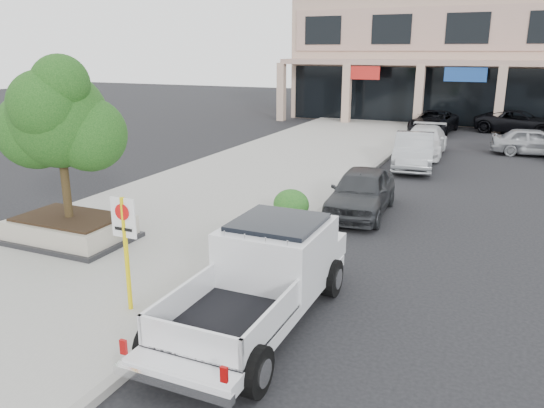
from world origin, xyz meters
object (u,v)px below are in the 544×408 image
at_px(planter, 71,229).
at_px(curb_car_d, 434,122).
at_px(no_parking_sign, 125,239).
at_px(pickup_truck, 255,281).
at_px(curb_car_c, 424,141).
at_px(curb_car_a, 361,191).
at_px(lot_car_a, 534,142).
at_px(curb_car_b, 414,151).
at_px(lot_car_d, 519,122).
at_px(planter_tree, 67,119).

xyz_separation_m(planter, curb_car_d, (6.08, 24.95, 0.23)).
distance_m(planter, curb_car_d, 25.68).
bearing_deg(curb_car_d, no_parking_sign, -89.12).
height_order(pickup_truck, curb_car_c, pickup_truck).
relative_size(planter, curb_car_a, 0.74).
bearing_deg(planter, lot_car_a, 58.61).
xyz_separation_m(curb_car_b, lot_car_d, (4.32, 13.12, -0.05)).
distance_m(planter_tree, no_parking_sign, 5.03).
distance_m(planter_tree, curb_car_d, 25.64).
height_order(planter, curb_car_d, curb_car_d).
height_order(curb_car_a, curb_car_b, curb_car_b).
bearing_deg(planter_tree, curb_car_d, 76.53).
xyz_separation_m(no_parking_sign, lot_car_d, (7.06, 29.43, -0.90)).
height_order(planter_tree, lot_car_d, planter_tree).
xyz_separation_m(curb_car_b, curb_car_c, (-0.06, 3.29, -0.06)).
bearing_deg(lot_car_d, planter_tree, 167.68).
distance_m(lot_car_a, lot_car_d, 7.70).
xyz_separation_m(planter, lot_car_d, (11.05, 26.89, 0.25)).
xyz_separation_m(planter_tree, curb_car_d, (5.94, 24.80, -2.71)).
bearing_deg(planter, curb_car_c, 68.64).
xyz_separation_m(planter, curb_car_b, (6.73, 13.77, 0.30)).
bearing_deg(lot_car_a, planter_tree, 144.96).
relative_size(planter, planter_tree, 0.80).
distance_m(planter_tree, curb_car_b, 15.36).
bearing_deg(pickup_truck, lot_car_a, 75.86).
distance_m(curb_car_b, curb_car_c, 3.30).
relative_size(no_parking_sign, curb_car_d, 0.45).
xyz_separation_m(planter_tree, no_parking_sign, (3.86, -2.70, -1.78)).
distance_m(pickup_truck, curb_car_a, 7.93).
height_order(planter, lot_car_a, lot_car_a).
bearing_deg(curb_car_d, curb_car_c, -80.44).
relative_size(planter_tree, lot_car_a, 0.99).
bearing_deg(planter, lot_car_d, 67.66).
bearing_deg(curb_car_c, curb_car_d, 92.53).
bearing_deg(curb_car_c, planter_tree, -112.94).
relative_size(planter, curb_car_c, 0.65).
height_order(curb_car_c, lot_car_d, lot_car_d).
xyz_separation_m(pickup_truck, curb_car_a, (-0.05, 7.93, -0.17)).
height_order(pickup_truck, lot_car_d, pickup_truck).
bearing_deg(curb_car_b, curb_car_c, 83.42).
bearing_deg(lot_car_a, curb_car_c, 109.39).
bearing_deg(curb_car_b, lot_car_a, 39.94).
bearing_deg(curb_car_b, curb_car_a, -100.13).
bearing_deg(no_parking_sign, planter_tree, 145.05).
relative_size(curb_car_b, curb_car_d, 0.93).
bearing_deg(planter_tree, planter, -131.03).
distance_m(planter_tree, lot_car_d, 29.00).
bearing_deg(planter_tree, curb_car_a, 43.42).
height_order(curb_car_a, curb_car_c, curb_car_a).
xyz_separation_m(lot_car_a, lot_car_d, (-0.68, 7.67, 0.04)).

